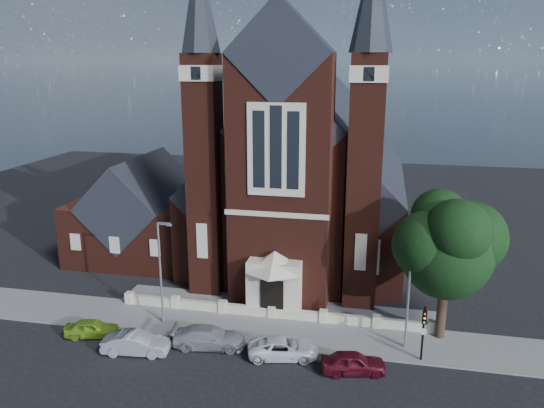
{
  "coord_description": "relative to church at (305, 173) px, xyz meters",
  "views": [
    {
      "loc": [
        7.7,
        -30.31,
        19.41
      ],
      "look_at": [
        -1.16,
        12.0,
        7.71
      ],
      "focal_mm": 35.0,
      "sensor_mm": 36.0,
      "label": 1
    }
  ],
  "objects": [
    {
      "name": "ground",
      "position": [
        0.0,
        -7.94,
        -8.19
      ],
      "size": [
        120.0,
        120.0,
        0.0
      ],
      "primitive_type": "plane",
      "color": "black",
      "rests_on": "ground"
    },
    {
      "name": "pavement_strip",
      "position": [
        0.0,
        -18.44,
        -8.19
      ],
      "size": [
        60.0,
        5.0,
        0.12
      ],
      "primitive_type": "cube",
      "color": "slate",
      "rests_on": "ground"
    },
    {
      "name": "forecourt_paving",
      "position": [
        0.0,
        -14.44,
        -8.19
      ],
      "size": [
        26.0,
        3.0,
        0.14
      ],
      "primitive_type": "cube",
      "color": "slate",
      "rests_on": "ground"
    },
    {
      "name": "forecourt_wall",
      "position": [
        0.0,
        -16.44,
        -8.19
      ],
      "size": [
        24.0,
        0.4,
        0.9
      ],
      "primitive_type": "cube",
      "color": "beige",
      "rests_on": "ground"
    },
    {
      "name": "church",
      "position": [
        0.0,
        0.0,
        0.0
      ],
      "size": [
        20.01,
        34.9,
        29.2
      ],
      "color": "#4A1C13",
      "rests_on": "ground"
    },
    {
      "name": "parish_hall",
      "position": [
        -16.0,
        -4.94,
        -4.17
      ],
      "size": [
        12.0,
        12.2,
        10.24
      ],
      "color": "#4A1C13",
      "rests_on": "ground"
    },
    {
      "name": "street_tree",
      "position": [
        12.6,
        -17.23,
        -1.23
      ],
      "size": [
        6.4,
        6.6,
        10.7
      ],
      "color": "black",
      "rests_on": "ground"
    },
    {
      "name": "street_lamp_left",
      "position": [
        -7.91,
        -18.94,
        -3.59
      ],
      "size": [
        1.16,
        0.22,
        8.09
      ],
      "color": "gray",
      "rests_on": "ground"
    },
    {
      "name": "street_lamp_right",
      "position": [
        10.09,
        -18.94,
        -3.59
      ],
      "size": [
        1.16,
        0.22,
        8.09
      ],
      "color": "gray",
      "rests_on": "ground"
    },
    {
      "name": "traffic_signal",
      "position": [
        11.0,
        -20.52,
        -5.6
      ],
      "size": [
        0.28,
        0.42,
        4.0
      ],
      "color": "black",
      "rests_on": "ground"
    },
    {
      "name": "car_lime_van",
      "position": [
        -12.25,
        -21.93,
        -7.54
      ],
      "size": [
        4.06,
        2.42,
        1.3
      ],
      "primitive_type": "imported",
      "rotation": [
        0.0,
        0.0,
        1.82
      ],
      "color": "#75A721",
      "rests_on": "ground"
    },
    {
      "name": "car_silver_a",
      "position": [
        -8.07,
        -23.4,
        -7.43
      ],
      "size": [
        4.73,
        2.14,
        1.5
      ],
      "primitive_type": "imported",
      "rotation": [
        0.0,
        0.0,
        1.69
      ],
      "color": "#929399",
      "rests_on": "ground"
    },
    {
      "name": "car_silver_b",
      "position": [
        -3.43,
        -21.57,
        -7.44
      ],
      "size": [
        5.35,
        2.75,
        1.49
      ],
      "primitive_type": "imported",
      "rotation": [
        0.0,
        0.0,
        1.7
      ],
      "color": "#919498",
      "rests_on": "ground"
    },
    {
      "name": "car_white_suv",
      "position": [
        1.88,
        -21.8,
        -7.52
      ],
      "size": [
        5.11,
        3.09,
        1.33
      ],
      "primitive_type": "imported",
      "rotation": [
        0.0,
        0.0,
        1.77
      ],
      "color": "white",
      "rests_on": "ground"
    },
    {
      "name": "car_dark_red",
      "position": [
        6.63,
        -22.7,
        -7.47
      ],
      "size": [
        4.44,
        2.49,
        1.43
      ],
      "primitive_type": "imported",
      "rotation": [
        0.0,
        0.0,
        1.77
      ],
      "color": "#520E1B",
      "rests_on": "ground"
    }
  ]
}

